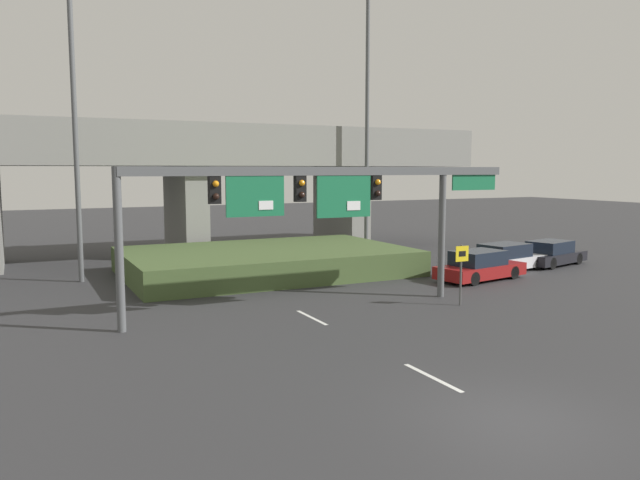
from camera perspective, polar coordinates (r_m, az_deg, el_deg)
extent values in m
plane|color=#2D2D30|center=(14.44, 17.22, -15.23)|extent=(160.00, 160.00, 0.00)
cube|color=silver|center=(16.50, 10.24, -12.25)|extent=(0.14, 2.40, 0.01)
cube|color=silver|center=(22.45, -0.78, -7.10)|extent=(0.14, 2.40, 0.01)
cube|color=silver|center=(28.97, -6.90, -4.05)|extent=(0.14, 2.40, 0.01)
cube|color=silver|center=(35.75, -10.71, -2.11)|extent=(0.14, 2.40, 0.01)
cylinder|color=#515456|center=(21.06, -17.90, -0.90)|extent=(0.28, 0.28, 5.37)
cylinder|color=#515456|center=(26.13, 11.07, 0.67)|extent=(0.28, 0.28, 5.37)
cube|color=#515456|center=(23.32, 1.34, 6.32)|extent=(15.63, 0.32, 0.32)
cube|color=black|center=(21.59, -9.63, 4.53)|extent=(0.40, 0.28, 0.95)
sphere|color=orange|center=(21.42, -9.51, 5.09)|extent=(0.22, 0.22, 0.22)
sphere|color=black|center=(21.44, -9.49, 3.95)|extent=(0.22, 0.22, 0.22)
cube|color=black|center=(22.71, -1.84, 4.71)|extent=(0.40, 0.28, 0.95)
sphere|color=orange|center=(22.55, -1.66, 5.24)|extent=(0.22, 0.22, 0.22)
sphere|color=black|center=(22.56, -1.66, 4.16)|extent=(0.22, 0.22, 0.22)
cube|color=black|center=(24.21, 5.10, 4.80)|extent=(0.40, 0.28, 0.95)
sphere|color=orange|center=(24.05, 5.32, 5.29)|extent=(0.22, 0.22, 0.22)
sphere|color=black|center=(24.06, 5.31, 4.28)|extent=(0.22, 0.22, 0.22)
cube|color=#196B42|center=(21.96, -5.93, 4.00)|extent=(2.15, 0.08, 1.42)
cube|color=white|center=(22.06, -4.96, 3.19)|extent=(0.54, 0.03, 0.31)
cube|color=#196B42|center=(23.41, 2.20, 4.00)|extent=(2.26, 0.08, 1.57)
cube|color=white|center=(23.58, 3.10, 3.16)|extent=(0.56, 0.03, 0.35)
cube|color=#196B42|center=(26.93, 13.89, 5.13)|extent=(2.23, 0.07, 0.64)
cylinder|color=#4C4C4C|center=(24.80, 12.75, -3.15)|extent=(0.08, 0.08, 2.39)
cube|color=yellow|center=(24.64, 12.86, -1.23)|extent=(0.60, 0.03, 0.60)
cube|color=black|center=(24.63, 12.89, -1.24)|extent=(0.33, 0.01, 0.21)
cylinder|color=#515456|center=(38.38, 4.33, 10.95)|extent=(0.24, 0.24, 16.56)
cylinder|color=#515456|center=(31.12, -21.50, 9.74)|extent=(0.24, 0.24, 14.56)
cube|color=gray|center=(38.80, -12.31, 7.75)|extent=(37.79, 7.22, 1.52)
cube|color=gray|center=(35.55, -11.02, 9.86)|extent=(37.79, 0.40, 0.90)
cube|color=gray|center=(38.87, -12.19, 2.59)|extent=(1.40, 5.78, 5.47)
cube|color=gray|center=(42.73, 1.90, 3.07)|extent=(1.40, 5.78, 5.47)
cube|color=#42562D|center=(31.84, -4.95, -1.94)|extent=(13.89, 9.00, 1.25)
cube|color=maroon|center=(30.87, 14.44, -2.72)|extent=(4.96, 2.67, 0.58)
cube|color=black|center=(30.63, 14.25, -1.59)|extent=(2.70, 2.08, 0.68)
cylinder|color=black|center=(32.52, 14.94, -2.50)|extent=(0.67, 0.33, 0.64)
cylinder|color=black|center=(31.54, 17.26, -2.85)|extent=(0.67, 0.33, 0.64)
cylinder|color=black|center=(30.31, 11.50, -3.05)|extent=(0.67, 0.33, 0.64)
cylinder|color=black|center=(29.27, 13.87, -3.45)|extent=(0.67, 0.33, 0.64)
cube|color=silver|center=(34.11, 16.69, -1.93)|extent=(5.04, 2.68, 0.58)
cube|color=black|center=(33.87, 16.53, -0.90)|extent=(2.74, 2.10, 0.68)
cylinder|color=black|center=(35.79, 17.07, -1.76)|extent=(0.67, 0.33, 0.64)
cylinder|color=black|center=(34.84, 19.24, -2.06)|extent=(0.67, 0.33, 0.64)
cylinder|color=black|center=(33.48, 14.02, -2.22)|extent=(0.67, 0.33, 0.64)
cylinder|color=black|center=(32.46, 16.27, -2.56)|extent=(0.67, 0.33, 0.64)
cube|color=black|center=(36.81, 20.38, -1.48)|extent=(4.81, 2.90, 0.55)
cube|color=black|center=(36.58, 20.28, -0.58)|extent=(2.67, 2.20, 0.65)
cylinder|color=black|center=(38.43, 20.33, -1.33)|extent=(0.67, 0.37, 0.64)
cylinder|color=black|center=(37.65, 22.52, -1.58)|extent=(0.67, 0.37, 0.64)
cylinder|color=black|center=(36.05, 18.14, -1.74)|extent=(0.67, 0.37, 0.64)
cylinder|color=black|center=(35.22, 20.43, -2.01)|extent=(0.67, 0.37, 0.64)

